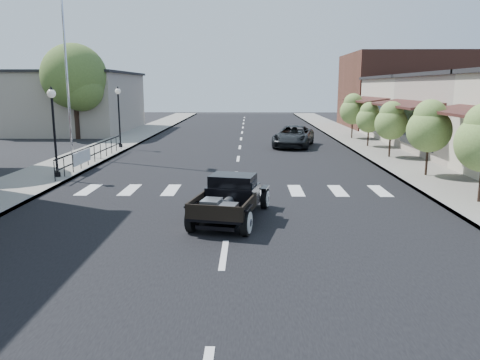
{
  "coord_description": "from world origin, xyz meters",
  "views": [
    {
      "loc": [
        0.58,
        -13.5,
        3.94
      ],
      "look_at": [
        0.3,
        1.15,
        1.0
      ],
      "focal_mm": 35.0,
      "sensor_mm": 36.0,
      "label": 1
    }
  ],
  "objects": [
    {
      "name": "storefront_far",
      "position": [
        15.0,
        22.0,
        2.25
      ],
      "size": [
        10.0,
        9.0,
        4.5
      ],
      "primitive_type": "cube",
      "color": "beige",
      "rests_on": "ground"
    },
    {
      "name": "small_tree_b",
      "position": [
        8.3,
        6.66,
        1.72
      ],
      "size": [
        1.88,
        1.88,
        3.14
      ],
      "primitive_type": null,
      "color": "olive",
      "rests_on": "sidewalk_right"
    },
    {
      "name": "flagpole",
      "position": [
        -9.2,
        12.0,
        5.94
      ],
      "size": [
        0.12,
        0.12,
        11.57
      ],
      "primitive_type": "cylinder",
      "color": "silver",
      "rests_on": "sidewalk_left"
    },
    {
      "name": "sidewalk_left",
      "position": [
        -8.5,
        15.0,
        0.07
      ],
      "size": [
        3.0,
        80.0,
        0.15
      ],
      "primitive_type": "cube",
      "color": "gray",
      "rests_on": "ground"
    },
    {
      "name": "far_building_right",
      "position": [
        15.5,
        32.0,
        3.5
      ],
      "size": [
        11.0,
        10.0,
        7.0
      ],
      "primitive_type": "cube",
      "color": "brown",
      "rests_on": "ground"
    },
    {
      "name": "second_car",
      "position": [
        3.54,
        17.38,
        0.69
      ],
      "size": [
        3.36,
        5.35,
        1.38
      ],
      "primitive_type": "imported",
      "rotation": [
        0.0,
        0.0,
        -0.23
      ],
      "color": "black",
      "rests_on": "ground"
    },
    {
      "name": "small_tree_c",
      "position": [
        8.3,
        12.09,
        1.6
      ],
      "size": [
        1.74,
        1.74,
        2.91
      ],
      "primitive_type": null,
      "color": "olive",
      "rests_on": "sidewalk_right"
    },
    {
      "name": "small_tree_e",
      "position": [
        8.3,
        21.62,
        1.74
      ],
      "size": [
        1.91,
        1.91,
        3.18
      ],
      "primitive_type": null,
      "color": "olive",
      "rests_on": "sidewalk_right"
    },
    {
      "name": "banner",
      "position": [
        -7.22,
        8.0,
        0.45
      ],
      "size": [
        0.04,
        2.2,
        0.6
      ],
      "primitive_type": null,
      "color": "silver",
      "rests_on": "sidewalk_left"
    },
    {
      "name": "low_building_left",
      "position": [
        -15.0,
        28.0,
        2.5
      ],
      "size": [
        10.0,
        12.0,
        5.0
      ],
      "primitive_type": "cube",
      "color": "#A69B8B",
      "rests_on": "ground"
    },
    {
      "name": "ground",
      "position": [
        0.0,
        0.0,
        0.0
      ],
      "size": [
        120.0,
        120.0,
        0.0
      ],
      "primitive_type": "plane",
      "color": "black",
      "rests_on": "ground"
    },
    {
      "name": "small_tree_d",
      "position": [
        8.3,
        16.81,
        1.51
      ],
      "size": [
        1.63,
        1.63,
        2.71
      ],
      "primitive_type": null,
      "color": "olive",
      "rests_on": "sidewalk_right"
    },
    {
      "name": "railing",
      "position": [
        -7.3,
        10.0,
        0.65
      ],
      "size": [
        0.08,
        10.0,
        1.0
      ],
      "primitive_type": null,
      "color": "black",
      "rests_on": "sidewalk_left"
    },
    {
      "name": "big_tree_far",
      "position": [
        -12.5,
        22.0,
        3.55
      ],
      "size": [
        4.84,
        4.84,
        7.11
      ],
      "primitive_type": null,
      "color": "#486129",
      "rests_on": "ground"
    },
    {
      "name": "lamp_post_c",
      "position": [
        -7.6,
        16.0,
        2.05
      ],
      "size": [
        0.36,
        0.36,
        3.8
      ],
      "primitive_type": null,
      "color": "black",
      "rests_on": "sidewalk_left"
    },
    {
      "name": "road",
      "position": [
        0.0,
        15.0,
        0.01
      ],
      "size": [
        14.0,
        80.0,
        0.02
      ],
      "primitive_type": "cube",
      "color": "black",
      "rests_on": "ground"
    },
    {
      "name": "road_markings",
      "position": [
        0.0,
        10.0,
        0.0
      ],
      "size": [
        12.0,
        60.0,
        0.06
      ],
      "primitive_type": null,
      "color": "silver",
      "rests_on": "ground"
    },
    {
      "name": "lamp_post_b",
      "position": [
        -7.6,
        6.0,
        2.05
      ],
      "size": [
        0.36,
        0.36,
        3.8
      ],
      "primitive_type": null,
      "color": "black",
      "rests_on": "sidewalk_left"
    },
    {
      "name": "sidewalk_right",
      "position": [
        8.5,
        15.0,
        0.07
      ],
      "size": [
        3.0,
        80.0,
        0.15
      ],
      "primitive_type": "cube",
      "color": "gray",
      "rests_on": "ground"
    },
    {
      "name": "hotrod_pickup",
      "position": [
        0.07,
        0.01,
        0.69
      ],
      "size": [
        2.68,
        4.31,
        1.39
      ],
      "primitive_type": null,
      "rotation": [
        0.0,
        0.0,
        -0.22
      ],
      "color": "black",
      "rests_on": "ground"
    }
  ]
}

